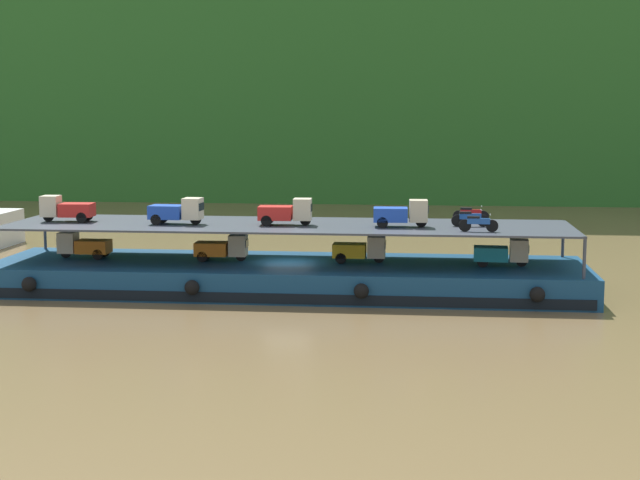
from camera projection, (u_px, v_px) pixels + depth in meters
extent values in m
plane|color=brown|center=(288.00, 291.00, 49.17)|extent=(400.00, 400.00, 0.00)
cube|color=#286023|center=(364.00, 14.00, 108.07)|extent=(142.79, 32.01, 40.80)
cube|color=navy|center=(288.00, 277.00, 49.07)|extent=(30.74, 7.75, 1.50)
cube|color=black|center=(276.00, 299.00, 45.28)|extent=(30.12, 0.06, 0.50)
sphere|color=black|center=(29.00, 284.00, 46.33)|extent=(0.73, 0.73, 0.73)
sphere|color=black|center=(192.00, 288.00, 45.46)|extent=(0.73, 0.73, 0.73)
sphere|color=black|center=(361.00, 291.00, 44.59)|extent=(0.73, 0.73, 0.73)
sphere|color=black|center=(537.00, 295.00, 43.71)|extent=(0.73, 0.73, 0.73)
cylinder|color=#383D47|center=(563.00, 239.00, 50.64)|extent=(0.16, 0.16, 2.00)
cylinder|color=#383D47|center=(584.00, 258.00, 43.95)|extent=(0.16, 0.16, 2.00)
cylinder|color=#383D47|center=(45.00, 231.00, 53.72)|extent=(0.16, 0.16, 2.00)
cube|color=#383D47|center=(288.00, 225.00, 48.70)|extent=(29.14, 6.95, 0.10)
cube|color=orange|center=(94.00, 247.00, 50.28)|extent=(1.70, 1.20, 0.70)
cube|color=beige|center=(68.00, 242.00, 50.40)|extent=(0.90, 1.00, 1.10)
cube|color=#19232D|center=(60.00, 240.00, 50.44)|extent=(0.04, 0.85, 0.38)
cylinder|color=black|center=(66.00, 253.00, 50.49)|extent=(0.56, 0.14, 0.56)
cylinder|color=black|center=(104.00, 252.00, 50.81)|extent=(0.56, 0.14, 0.56)
cylinder|color=black|center=(98.00, 255.00, 49.77)|extent=(0.56, 0.14, 0.56)
cube|color=orange|center=(212.00, 249.00, 49.46)|extent=(1.73, 1.24, 0.70)
cube|color=#C6B793|center=(238.00, 245.00, 49.32)|extent=(0.92, 1.02, 1.10)
cube|color=#19232D|center=(247.00, 243.00, 49.27)|extent=(0.06, 0.85, 0.38)
cylinder|color=black|center=(241.00, 256.00, 49.38)|extent=(0.56, 0.15, 0.56)
cylinder|color=black|center=(202.00, 257.00, 49.02)|extent=(0.56, 0.15, 0.56)
cylinder|color=black|center=(206.00, 254.00, 50.06)|extent=(0.56, 0.15, 0.56)
cube|color=gold|center=(349.00, 250.00, 48.92)|extent=(1.71, 1.21, 0.70)
cube|color=beige|center=(376.00, 247.00, 48.73)|extent=(0.91, 1.01, 1.10)
cube|color=#19232D|center=(385.00, 245.00, 48.67)|extent=(0.05, 0.85, 0.38)
cylinder|color=black|center=(379.00, 257.00, 48.79)|extent=(0.56, 0.14, 0.56)
cylinder|color=black|center=(341.00, 258.00, 48.49)|extent=(0.56, 0.14, 0.56)
cylinder|color=black|center=(343.00, 255.00, 49.53)|extent=(0.56, 0.14, 0.56)
cube|color=teal|center=(491.00, 254.00, 47.78)|extent=(1.76, 1.29, 0.70)
cube|color=#C6B793|center=(519.00, 250.00, 47.53)|extent=(0.95, 1.05, 1.10)
cube|color=#19232D|center=(529.00, 248.00, 47.44)|extent=(0.09, 0.85, 0.38)
cylinder|color=black|center=(522.00, 261.00, 47.58)|extent=(0.57, 0.17, 0.56)
cylinder|color=black|center=(483.00, 262.00, 47.37)|extent=(0.57, 0.17, 0.56)
cylinder|color=black|center=(482.00, 259.00, 48.41)|extent=(0.57, 0.17, 0.56)
cube|color=red|center=(77.00, 210.00, 49.72)|extent=(1.76, 1.29, 0.70)
cube|color=beige|center=(51.00, 206.00, 49.77)|extent=(0.95, 1.04, 1.10)
cube|color=#19232D|center=(42.00, 204.00, 49.78)|extent=(0.08, 0.85, 0.38)
cylinder|color=black|center=(48.00, 216.00, 49.85)|extent=(0.57, 0.17, 0.56)
cylinder|color=black|center=(88.00, 215.00, 50.27)|extent=(0.57, 0.17, 0.56)
cylinder|color=black|center=(82.00, 218.00, 49.22)|extent=(0.57, 0.17, 0.56)
cube|color=#1E47B7|center=(167.00, 212.00, 48.68)|extent=(1.77, 1.30, 0.70)
cube|color=beige|center=(193.00, 209.00, 48.42)|extent=(0.96, 1.05, 1.10)
cube|color=#19232D|center=(201.00, 207.00, 48.33)|extent=(0.09, 0.85, 0.38)
cylinder|color=black|center=(196.00, 219.00, 48.47)|extent=(0.57, 0.17, 0.56)
cylinder|color=black|center=(156.00, 220.00, 48.27)|extent=(0.57, 0.17, 0.56)
cylinder|color=black|center=(163.00, 217.00, 49.31)|extent=(0.57, 0.17, 0.56)
cube|color=red|center=(275.00, 213.00, 48.21)|extent=(1.75, 1.27, 0.70)
cube|color=beige|center=(303.00, 209.00, 48.09)|extent=(0.94, 1.04, 1.10)
cube|color=#19232D|center=(312.00, 207.00, 48.05)|extent=(0.08, 0.85, 0.38)
cylinder|color=black|center=(305.00, 220.00, 48.16)|extent=(0.57, 0.16, 0.56)
cylinder|color=black|center=(266.00, 221.00, 47.76)|extent=(0.57, 0.16, 0.56)
cylinder|color=black|center=(269.00, 219.00, 48.81)|extent=(0.57, 0.16, 0.56)
cube|color=#1E47B7|center=(390.00, 215.00, 47.45)|extent=(1.75, 1.27, 0.70)
cube|color=#C6B793|center=(418.00, 211.00, 47.33)|extent=(0.94, 1.04, 1.10)
cube|color=#19232D|center=(428.00, 209.00, 47.29)|extent=(0.07, 0.85, 0.38)
cylinder|color=black|center=(421.00, 222.00, 47.40)|extent=(0.57, 0.16, 0.56)
cylinder|color=black|center=(382.00, 223.00, 47.00)|extent=(0.57, 0.16, 0.56)
cylinder|color=black|center=(382.00, 220.00, 48.05)|extent=(0.57, 0.16, 0.56)
cylinder|color=black|center=(492.00, 226.00, 45.48)|extent=(0.60, 0.13, 0.60)
cylinder|color=black|center=(465.00, 225.00, 45.68)|extent=(0.60, 0.13, 0.60)
cube|color=#1E4C99|center=(479.00, 221.00, 45.55)|extent=(1.11, 0.26, 0.28)
cube|color=black|center=(473.00, 217.00, 45.56)|extent=(0.61, 0.23, 0.12)
cylinder|color=#B2B2B7|center=(490.00, 215.00, 45.42)|extent=(0.07, 0.55, 0.04)
cylinder|color=black|center=(483.00, 221.00, 47.64)|extent=(0.61, 0.14, 0.60)
cylinder|color=black|center=(457.00, 221.00, 47.69)|extent=(0.61, 0.14, 0.60)
cube|color=#1E4C99|center=(470.00, 216.00, 47.63)|extent=(1.11, 0.27, 0.28)
cube|color=black|center=(465.00, 213.00, 47.62)|extent=(0.61, 0.24, 0.12)
cylinder|color=#B2B2B7|center=(481.00, 210.00, 47.57)|extent=(0.08, 0.55, 0.04)
cylinder|color=black|center=(483.00, 216.00, 49.61)|extent=(0.60, 0.12, 0.60)
cylinder|color=black|center=(458.00, 216.00, 49.80)|extent=(0.60, 0.12, 0.60)
cube|color=#B21919|center=(471.00, 212.00, 49.67)|extent=(1.11, 0.24, 0.28)
cube|color=black|center=(466.00, 209.00, 49.68)|extent=(0.61, 0.22, 0.12)
cylinder|color=#B2B2B7|center=(482.00, 206.00, 49.55)|extent=(0.06, 0.55, 0.04)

